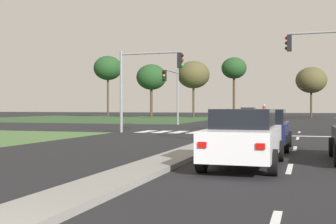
% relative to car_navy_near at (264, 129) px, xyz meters
% --- Properties ---
extents(ground_plane, '(200.00, 200.00, 0.00)m').
position_rel_car_navy_near_xyz_m(ground_plane, '(-2.34, 15.44, -0.80)').
color(ground_plane, black).
extents(grass_verge_far_left, '(35.00, 35.00, 0.01)m').
position_rel_car_navy_near_xyz_m(grass_verge_far_left, '(-27.84, 39.94, -0.79)').
color(grass_verge_far_left, '#2D4C28').
rests_on(grass_verge_far_left, ground).
extents(median_island_near, '(1.20, 22.00, 0.14)m').
position_rel_car_navy_near_xyz_m(median_island_near, '(-2.34, -3.56, -0.73)').
color(median_island_near, gray).
rests_on(median_island_near, ground).
extents(median_island_far, '(1.20, 36.00, 0.14)m').
position_rel_car_navy_near_xyz_m(median_island_far, '(-2.34, 40.44, -0.73)').
color(median_island_far, gray).
rests_on(median_island_far, ground).
extents(lane_dash_second, '(0.14, 2.00, 0.01)m').
position_rel_car_navy_near_xyz_m(lane_dash_second, '(1.16, -5.45, -0.79)').
color(lane_dash_second, silver).
rests_on(lane_dash_second, ground).
extents(lane_dash_third, '(0.14, 2.00, 0.01)m').
position_rel_car_navy_near_xyz_m(lane_dash_third, '(1.16, 0.55, -0.79)').
color(lane_dash_third, silver).
rests_on(lane_dash_third, ground).
extents(lane_dash_fourth, '(0.14, 2.00, 0.01)m').
position_rel_car_navy_near_xyz_m(lane_dash_fourth, '(1.16, 6.55, -0.79)').
color(lane_dash_fourth, silver).
rests_on(lane_dash_fourth, ground).
extents(lane_dash_fifth, '(0.14, 2.00, 0.01)m').
position_rel_car_navy_near_xyz_m(lane_dash_fifth, '(1.16, 12.55, -0.79)').
color(lane_dash_fifth, silver).
rests_on(lane_dash_fifth, ground).
extents(stop_bar_near, '(6.40, 0.50, 0.01)m').
position_rel_car_navy_near_xyz_m(stop_bar_near, '(1.46, 8.44, -0.79)').
color(stop_bar_near, silver).
rests_on(stop_bar_near, ground).
extents(crosswalk_bar_near, '(0.70, 2.80, 0.01)m').
position_rel_car_navy_near_xyz_m(crosswalk_bar_near, '(-8.74, 10.24, -0.79)').
color(crosswalk_bar_near, silver).
rests_on(crosswalk_bar_near, ground).
extents(crosswalk_bar_second, '(0.70, 2.80, 0.01)m').
position_rel_car_navy_near_xyz_m(crosswalk_bar_second, '(-7.59, 10.24, -0.79)').
color(crosswalk_bar_second, silver).
rests_on(crosswalk_bar_second, ground).
extents(crosswalk_bar_third, '(0.70, 2.80, 0.01)m').
position_rel_car_navy_near_xyz_m(crosswalk_bar_third, '(-6.44, 10.24, -0.79)').
color(crosswalk_bar_third, silver).
rests_on(crosswalk_bar_third, ground).
extents(crosswalk_bar_fourth, '(0.70, 2.80, 0.01)m').
position_rel_car_navy_near_xyz_m(crosswalk_bar_fourth, '(-5.29, 10.24, -0.79)').
color(crosswalk_bar_fourth, silver).
rests_on(crosswalk_bar_fourth, ground).
extents(crosswalk_bar_fifth, '(0.70, 2.80, 0.01)m').
position_rel_car_navy_near_xyz_m(crosswalk_bar_fifth, '(-4.14, 10.24, -0.79)').
color(crosswalk_bar_fifth, silver).
rests_on(crosswalk_bar_fifth, ground).
extents(crosswalk_bar_sixth, '(0.70, 2.80, 0.01)m').
position_rel_car_navy_near_xyz_m(crosswalk_bar_sixth, '(-2.99, 10.24, -0.79)').
color(crosswalk_bar_sixth, silver).
rests_on(crosswalk_bar_sixth, ground).
extents(crosswalk_bar_seventh, '(0.70, 2.80, 0.01)m').
position_rel_car_navy_near_xyz_m(crosswalk_bar_seventh, '(-1.84, 10.24, -0.79)').
color(crosswalk_bar_seventh, silver).
rests_on(crosswalk_bar_seventh, ground).
extents(car_navy_near, '(2.00, 4.17, 1.56)m').
position_rel_car_navy_near_xyz_m(car_navy_near, '(0.00, 0.00, 0.00)').
color(car_navy_near, '#161E47').
rests_on(car_navy_near, ground).
extents(car_grey_third, '(1.94, 4.18, 1.62)m').
position_rel_car_navy_near_xyz_m(car_grey_third, '(-4.70, 32.80, 0.02)').
color(car_grey_third, slate).
rests_on(car_grey_third, ground).
extents(car_white_fourth, '(1.97, 4.61, 1.59)m').
position_rel_car_navy_near_xyz_m(car_white_fourth, '(-0.05, -5.37, 0.02)').
color(car_white_fourth, silver).
rests_on(car_white_fourth, ground).
extents(traffic_signal_far_left, '(0.32, 4.40, 5.11)m').
position_rel_car_navy_near_xyz_m(traffic_signal_far_left, '(-9.94, 20.39, 2.73)').
color(traffic_signal_far_left, gray).
rests_on(traffic_signal_far_left, ground).
extents(traffic_signal_near_left, '(4.32, 0.32, 5.35)m').
position_rel_car_navy_near_xyz_m(traffic_signal_near_left, '(-8.36, 8.84, 2.88)').
color(traffic_signal_near_left, gray).
rests_on(traffic_signal_near_left, ground).
extents(pedestrian_at_median, '(0.34, 0.34, 1.80)m').
position_rel_car_navy_near_xyz_m(pedestrian_at_median, '(-2.36, 26.52, 0.44)').
color(pedestrian_at_median, '#335184').
rests_on(pedestrian_at_median, median_island_far).
extents(treeline_near, '(4.76, 4.76, 10.26)m').
position_rel_car_navy_near_xyz_m(treeline_near, '(-30.19, 49.62, 7.40)').
color(treeline_near, '#423323').
rests_on(treeline_near, ground).
extents(treeline_second, '(4.77, 4.77, 8.48)m').
position_rel_car_navy_near_xyz_m(treeline_second, '(-21.91, 48.16, 5.62)').
color(treeline_second, '#423323').
rests_on(treeline_second, ground).
extents(treeline_third, '(5.24, 5.24, 9.18)m').
position_rel_car_navy_near_xyz_m(treeline_third, '(-15.91, 51.74, 6.14)').
color(treeline_third, '#423323').
rests_on(treeline_third, ground).
extents(treeline_fourth, '(3.84, 3.84, 9.28)m').
position_rel_car_navy_near_xyz_m(treeline_fourth, '(-8.95, 49.43, 6.78)').
color(treeline_fourth, '#423323').
rests_on(treeline_fourth, ground).
extents(treeline_fifth, '(4.65, 4.65, 7.76)m').
position_rel_car_navy_near_xyz_m(treeline_fifth, '(2.32, 52.65, 4.97)').
color(treeline_fifth, '#423323').
rests_on(treeline_fifth, ground).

